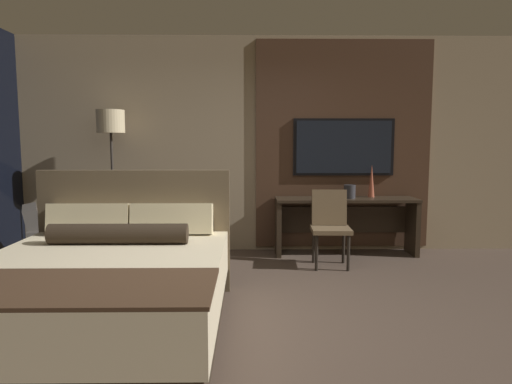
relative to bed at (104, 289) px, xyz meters
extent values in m
plane|color=#4C3D33|center=(1.10, 0.10, -0.34)|extent=(16.00, 16.00, 0.00)
cube|color=tan|center=(1.10, 2.70, 1.06)|extent=(7.20, 0.06, 2.80)
cube|color=#4C3323|center=(2.32, 2.65, 1.06)|extent=(2.29, 0.03, 2.70)
cube|color=#33281E|center=(0.00, -0.10, -0.23)|extent=(1.72, 2.00, 0.22)
cube|color=beige|center=(0.00, -0.10, 0.06)|extent=(1.77, 2.06, 0.37)
cube|color=#422D1E|center=(0.00, -0.77, 0.26)|extent=(1.79, 0.72, 0.02)
cube|color=brown|center=(0.00, 0.97, 0.24)|extent=(1.80, 0.08, 1.18)
cube|color=beige|center=(-0.38, 0.83, 0.39)|extent=(0.74, 0.23, 0.31)
cube|color=beige|center=(0.38, 0.83, 0.39)|extent=(0.74, 0.23, 0.31)
cylinder|color=#2D2319|center=(0.00, 0.41, 0.33)|extent=(1.15, 0.17, 0.17)
cube|color=#2D2319|center=(2.32, 2.40, 0.37)|extent=(1.79, 0.46, 0.03)
cube|color=#2D2319|center=(1.46, 2.40, 0.00)|extent=(0.06, 0.42, 0.69)
cube|color=#2D2319|center=(3.19, 2.40, 0.00)|extent=(0.06, 0.42, 0.69)
cube|color=#2D2319|center=(2.32, 2.61, 0.07)|extent=(1.67, 0.02, 0.35)
cube|color=black|center=(2.32, 2.62, 1.03)|extent=(1.32, 0.04, 0.74)
cube|color=black|center=(2.32, 2.60, 1.03)|extent=(1.24, 0.01, 0.68)
cube|color=brown|center=(2.03, 1.81, 0.09)|extent=(0.46, 0.44, 0.05)
cube|color=brown|center=(2.04, 1.99, 0.33)|extent=(0.41, 0.12, 0.42)
cylinder|color=black|center=(1.85, 1.65, -0.14)|extent=(0.04, 0.04, 0.41)
cylinder|color=black|center=(2.20, 1.63, -0.14)|extent=(0.04, 0.04, 0.41)
cylinder|color=black|center=(1.86, 1.98, -0.14)|extent=(0.04, 0.04, 0.41)
cylinder|color=black|center=(2.21, 1.97, -0.14)|extent=(0.04, 0.04, 0.41)
cube|color=#47423D|center=(-0.99, 1.77, -0.15)|extent=(0.99, 0.91, 0.38)
cube|color=#47423D|center=(-1.28, 1.62, 0.22)|extent=(0.46, 0.66, 0.38)
cube|color=#47423D|center=(-0.83, 1.44, -0.08)|extent=(0.75, 0.43, 0.52)
cube|color=#47423D|center=(-1.15, 2.09, -0.08)|extent=(0.75, 0.43, 0.52)
cylinder|color=#282623|center=(-0.61, 2.34, -0.33)|extent=(0.28, 0.28, 0.03)
cylinder|color=#332D28|center=(-0.61, 2.34, 0.45)|extent=(0.03, 0.03, 1.59)
cylinder|color=beige|center=(-0.61, 2.34, 1.35)|extent=(0.34, 0.34, 0.28)
cone|color=#B2563D|center=(2.67, 2.51, 0.59)|extent=(0.08, 0.08, 0.42)
cylinder|color=#333338|center=(2.36, 2.39, 0.47)|extent=(0.15, 0.15, 0.17)
camera|label=1|loc=(1.10, -3.34, 1.10)|focal=32.00mm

